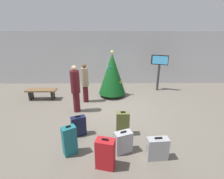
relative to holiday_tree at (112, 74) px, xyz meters
The scene contains 13 objects.
ground_plane 1.87m from the holiday_tree, 89.74° to the right, with size 16.00×16.00×0.00m, color #665E54.
back_wall 2.10m from the holiday_tree, 89.81° to the left, with size 16.00×0.20×2.98m, color silver.
holiday_tree is the anchor object (origin of this frame).
flight_info_kiosk 2.53m from the holiday_tree, 17.94° to the left, with size 0.81×0.38×1.83m.
waiting_bench 3.33m from the holiday_tree, behind, with size 1.33×0.44×0.48m.
traveller_0 1.38m from the holiday_tree, 148.74° to the right, with size 0.40×0.40×1.71m.
traveller_1 2.16m from the holiday_tree, 130.30° to the right, with size 0.48×0.48×1.83m.
suitcase_0 4.08m from the holiday_tree, 86.41° to the right, with size 0.51×0.39×0.62m.
suitcase_1 3.48m from the holiday_tree, 107.92° to the right, with size 0.48×0.36×0.66m.
suitcase_2 4.45m from the holiday_tree, 75.76° to the right, with size 0.54×0.27×0.62m.
suitcase_3 4.26m from the holiday_tree, 105.48° to the right, with size 0.41×0.37×0.83m.
suitcase_4 3.30m from the holiday_tree, 84.85° to the right, with size 0.39×0.22×0.79m.
suitcase_5 4.57m from the holiday_tree, 92.53° to the right, with size 0.47×0.36×0.78m.
Camera 1 is at (-0.08, -6.13, 3.07)m, focal length 27.06 mm.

